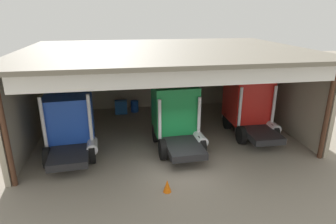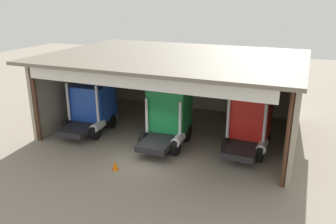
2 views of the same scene
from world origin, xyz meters
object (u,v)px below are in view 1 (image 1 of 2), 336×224
Objects in this scene: truck_green_center_bay at (176,116)px; truck_red_center_left_bay at (249,103)px; truck_blue_right_bay at (70,124)px; oil_drum at (135,106)px; traffic_cone at (167,186)px; tool_cart at (121,107)px.

truck_red_center_left_bay reaches higher than truck_green_center_bay.
truck_blue_right_bay is 7.51m from oil_drum.
truck_green_center_bay is at bearing -72.89° from oil_drum.
truck_blue_right_bay is 0.95× the size of truck_red_center_left_bay.
traffic_cone is at bearing -107.90° from truck_green_center_bay.
truck_green_center_bay is at bearing 74.00° from traffic_cone.
truck_blue_right_bay reaches higher than oil_drum.
truck_blue_right_bay is at bearing -173.19° from truck_red_center_left_bay.
tool_cart is (-3.02, 6.19, -1.31)m from truck_green_center_bay.
truck_red_center_left_bay is 8.47m from traffic_cone.
tool_cart is (-1.05, -0.24, 0.06)m from oil_drum.
oil_drum is at bearing 55.60° from truck_blue_right_bay.
truck_green_center_bay is 4.99m from truck_red_center_left_bay.
truck_red_center_left_bay is (4.85, 1.13, 0.11)m from truck_green_center_bay.
truck_blue_right_bay is 6.82m from tool_cart.
truck_red_center_left_bay is at bearing 2.12° from truck_blue_right_bay.
oil_drum is at bearing 93.65° from traffic_cone.
truck_green_center_bay is at bearing -4.23° from truck_blue_right_bay.
truck_red_center_left_bay is 4.94× the size of tool_cart.
truck_blue_right_bay is at bearing 134.67° from traffic_cone.
traffic_cone is (-6.14, -5.61, -1.65)m from truck_red_center_left_bay.
truck_green_center_bay is 6.86m from oil_drum.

